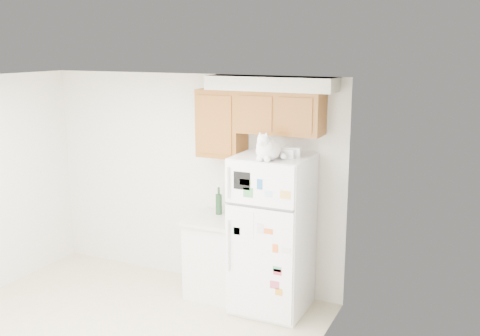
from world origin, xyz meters
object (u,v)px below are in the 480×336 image
Objects in this scene: base_counter at (218,256)px; bottle_green at (219,201)px; bottle_amber at (232,203)px; refrigerator at (272,234)px; storage_box_back at (292,152)px; cat at (267,149)px; storage_box_front at (288,153)px.

base_counter is 2.89× the size of bottle_green.
refrigerator is at bearing -23.17° from bottle_amber.
base_counter is at bearing 165.11° from storage_box_back.
refrigerator is at bearing -15.38° from bottle_green.
refrigerator is 1.85× the size of base_counter.
cat reaches higher than refrigerator.
cat reaches higher than storage_box_back.
storage_box_back is at bearing -1.89° from base_counter.
base_counter is 6.13× the size of storage_box_front.
refrigerator is 5.33× the size of bottle_green.
storage_box_front is 0.56× the size of bottle_amber.
storage_box_front is at bearing -6.49° from base_counter.
cat is (0.72, -0.30, 1.35)m from base_counter.
storage_box_front is at bearing -20.05° from bottle_amber.
cat is at bearing -29.37° from bottle_green.
bottle_amber is at bearing 142.34° from cat.
base_counter is 2.13× the size of cat.
storage_box_front is 1.15m from bottle_green.
cat is 1.61× the size of bottle_amber.
storage_box_back is at bearing -15.04° from bottle_amber.
refrigerator is at bearing 97.76° from cat.
bottle_green is at bearing 157.30° from storage_box_back.
base_counter is at bearing -116.67° from bottle_amber.
bottle_amber is (0.14, 0.05, -0.02)m from bottle_green.
cat is 2.89× the size of storage_box_front.
storage_box_front is (0.86, -0.10, 1.28)m from base_counter.
storage_box_front is (-0.02, -0.07, -0.01)m from storage_box_back.
storage_box_back is 0.07m from storage_box_front.
cat is at bearing -82.24° from refrigerator.
storage_box_back reaches higher than storage_box_front.
cat reaches higher than base_counter.
storage_box_back is (0.19, 0.04, 0.90)m from refrigerator.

